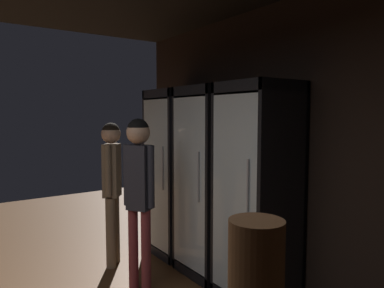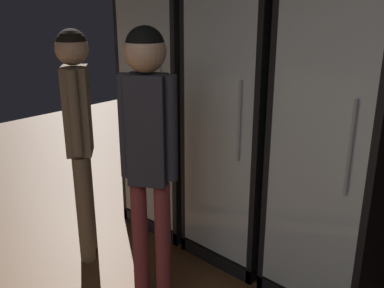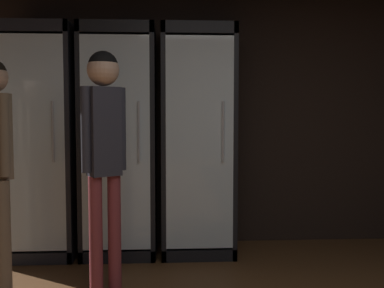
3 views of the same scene
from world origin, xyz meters
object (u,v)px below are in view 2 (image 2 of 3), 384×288
(cooler_far_left, at_px, (177,107))
(cooler_center, at_px, (343,145))
(cooler_left, at_px, (248,123))
(shopper_near, at_px, (148,136))
(shopper_far, at_px, (78,123))

(cooler_far_left, height_order, cooler_center, same)
(cooler_far_left, bearing_deg, cooler_left, -0.07)
(cooler_left, relative_size, cooler_center, 1.00)
(cooler_left, bearing_deg, shopper_near, -90.92)
(cooler_center, bearing_deg, cooler_left, -179.87)
(cooler_left, relative_size, shopper_near, 1.20)
(cooler_center, bearing_deg, shopper_far, -149.97)
(cooler_left, bearing_deg, cooler_center, 0.13)
(cooler_left, xyz_separation_m, shopper_far, (-0.79, -0.86, 0.02))
(cooler_center, height_order, shopper_far, cooler_center)
(cooler_center, relative_size, shopper_near, 1.20)
(cooler_center, xyz_separation_m, shopper_near, (-0.71, -0.90, 0.11))
(cooler_left, bearing_deg, shopper_far, -132.55)
(cooler_far_left, distance_m, cooler_center, 1.40)
(cooler_far_left, height_order, cooler_left, same)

